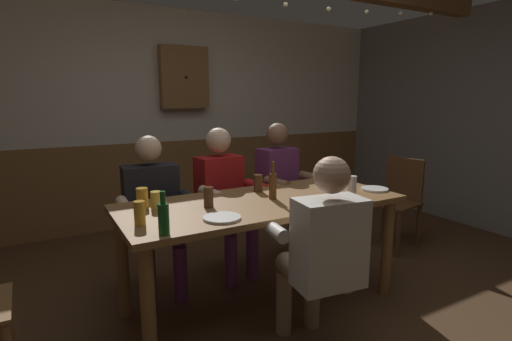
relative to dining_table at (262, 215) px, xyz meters
The scene contains 22 objects.
ground_plane 0.68m from the dining_table, 90.00° to the right, with size 7.22×7.22×0.00m, color #4C331E.
back_wall_upper 2.52m from the dining_table, 90.00° to the left, with size 6.01×0.12×1.50m, color beige.
back_wall_wainscot 2.30m from the dining_table, 90.00° to the left, with size 6.01×0.12×0.97m, color brown.
dining_table is the anchor object (origin of this frame).
person_0 0.86m from the dining_table, 132.84° to the left, with size 0.57×0.55×1.19m.
person_1 0.64m from the dining_table, 89.30° to the left, with size 0.54×0.54×1.23m.
person_2 0.87m from the dining_table, 47.24° to the left, with size 0.51×0.54×1.25m.
person_3 0.64m from the dining_table, 89.11° to the right, with size 0.55×0.55×1.18m.
chair_empty_near_left 1.82m from the dining_table, 10.93° to the left, with size 0.52×0.52×0.88m.
plate_0 0.51m from the dining_table, 148.87° to the right, with size 0.22×0.22×0.01m, color white.
plate_1 0.93m from the dining_table, 10.75° to the right, with size 0.20×0.20×0.01m, color white.
bottle_0 0.89m from the dining_table, 156.29° to the right, with size 0.06×0.06×0.23m.
bottle_1 0.22m from the dining_table, ahead, with size 0.05×0.05×0.26m.
pint_glass_0 0.30m from the dining_table, 65.96° to the left, with size 0.07×0.07×0.13m, color #4C2D19.
pint_glass_1 0.43m from the dining_table, behind, with size 0.06×0.06×0.13m, color #4C2D19.
pint_glass_2 0.79m from the dining_table, 15.06° to the left, with size 0.07×0.07×0.15m, color white.
pint_glass_3 0.66m from the dining_table, 23.41° to the right, with size 0.07×0.07×0.16m, color white.
pint_glass_4 0.73m from the dining_table, 168.60° to the left, with size 0.07×0.07×0.11m, color #E5C64C.
pint_glass_5 0.81m from the dining_table, 163.86° to the left, with size 0.08×0.08×0.13m, color gold.
pint_glass_6 0.89m from the dining_table, behind, with size 0.06×0.06×0.14m, color gold.
pint_glass_7 0.88m from the dining_table, 16.71° to the left, with size 0.07×0.07×0.13m, color gold.
wall_dart_cabinet 2.40m from the dining_table, 83.81° to the left, with size 0.56×0.15×0.70m.
Camera 1 is at (-1.33, -2.13, 1.48)m, focal length 27.47 mm.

